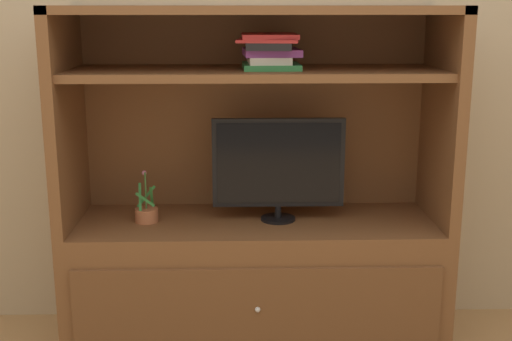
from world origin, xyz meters
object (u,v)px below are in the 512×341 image
at_px(media_console, 256,243).
at_px(potted_plant, 147,214).
at_px(tv_monitor, 278,166).
at_px(magazine_stack, 270,50).

bearing_deg(media_console, potted_plant, -178.09).
distance_m(tv_monitor, potted_plant, 0.65).
bearing_deg(tv_monitor, media_console, 174.75).
xyz_separation_m(media_console, magazine_stack, (0.06, -0.01, 0.90)).
xyz_separation_m(media_console, tv_monitor, (0.10, -0.01, 0.38)).
distance_m(media_console, magazine_stack, 0.90).
bearing_deg(potted_plant, media_console, 1.91).
relative_size(potted_plant, magazine_stack, 0.72).
relative_size(media_console, magazine_stack, 5.21).
bearing_deg(tv_monitor, magazine_stack, 176.90).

